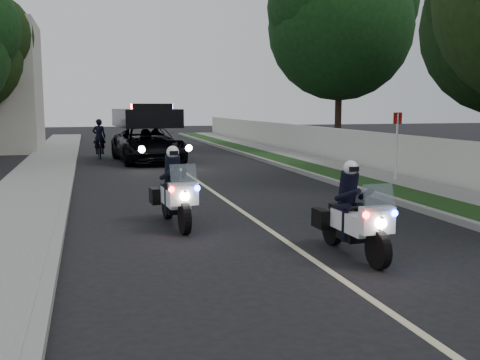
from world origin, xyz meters
name	(u,v)px	position (x,y,z in m)	size (l,w,h in m)	color
ground	(349,285)	(0.00, 0.00, 0.00)	(120.00, 120.00, 0.00)	black
curb_right	(324,179)	(4.10, 10.00, 0.07)	(0.20, 60.00, 0.15)	gray
grass_verge	(343,178)	(4.80, 10.00, 0.08)	(1.20, 60.00, 0.16)	#193814
sidewalk_right	(378,177)	(6.10, 10.00, 0.08)	(1.40, 60.00, 0.16)	gray
property_wall	(404,157)	(7.10, 10.00, 0.75)	(0.22, 60.00, 1.50)	beige
curb_left	(68,189)	(-4.10, 10.00, 0.07)	(0.20, 60.00, 0.15)	gray
sidewalk_left	(29,190)	(-5.20, 10.00, 0.08)	(2.00, 60.00, 0.16)	gray
lane_marking	(204,186)	(0.00, 10.00, 0.00)	(0.12, 50.00, 0.01)	#BFB78C
police_moto_left	(175,226)	(-1.78, 4.51, 0.00)	(0.69, 1.98, 1.69)	white
police_moto_right	(352,255)	(0.75, 1.39, 0.00)	(0.66, 1.90, 1.61)	white
police_suv	(148,162)	(-0.91, 17.89, 0.00)	(2.64, 5.70, 2.77)	black
bicycle	(100,158)	(-2.97, 20.14, 0.00)	(0.62, 1.79, 0.94)	black
cyclist	(100,158)	(-2.97, 20.14, 0.00)	(0.60, 0.40, 1.68)	black
sign_post	(395,184)	(6.00, 8.72, 0.00)	(0.37, 0.37, 2.37)	maroon
tree_right_d	(337,152)	(9.65, 20.68, 0.00)	(7.68, 7.68, 12.79)	#133812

